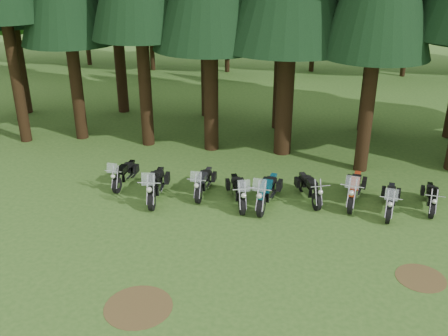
# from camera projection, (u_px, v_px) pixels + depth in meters

# --- Properties ---
(ground) EXTENTS (120.00, 120.00, 0.00)m
(ground) POSITION_uv_depth(u_px,v_px,m) (261.00, 273.00, 14.33)
(ground) COLOR #31571E
(ground) RESTS_ON ground
(decid_2) EXTENTS (6.72, 6.53, 8.40)m
(decid_2) POSITION_uv_depth(u_px,v_px,m) (152.00, 3.00, 36.27)
(decid_2) COLOR black
(decid_2) RESTS_ON ground
(decid_3) EXTENTS (6.12, 5.95, 7.65)m
(decid_3) POSITION_uv_depth(u_px,v_px,m) (231.00, 10.00, 35.92)
(decid_3) COLOR black
(decid_3) RESTS_ON ground
(decid_4) EXTENTS (5.93, 5.76, 7.41)m
(decid_4) POSITION_uv_depth(u_px,v_px,m) (319.00, 12.00, 36.12)
(decid_4) COLOR black
(decid_4) RESTS_ON ground
(dirt_patch_0) EXTENTS (1.80, 1.80, 0.01)m
(dirt_patch_0) POSITION_uv_depth(u_px,v_px,m) (138.00, 307.00, 12.97)
(dirt_patch_0) COLOR #4C3D1E
(dirt_patch_0) RESTS_ON ground
(dirt_patch_1) EXTENTS (1.40, 1.40, 0.01)m
(dirt_patch_1) POSITION_uv_depth(u_px,v_px,m) (421.00, 278.00, 14.11)
(dirt_patch_1) COLOR #4C3D1E
(dirt_patch_1) RESTS_ON ground
(motorcycle_0) EXTENTS (0.45, 2.12, 1.33)m
(motorcycle_0) POSITION_uv_depth(u_px,v_px,m) (124.00, 174.00, 19.53)
(motorcycle_0) COLOR black
(motorcycle_0) RESTS_ON ground
(motorcycle_1) EXTENTS (0.58, 2.52, 1.58)m
(motorcycle_1) POSITION_uv_depth(u_px,v_px,m) (156.00, 186.00, 18.38)
(motorcycle_1) COLOR black
(motorcycle_1) RESTS_ON ground
(motorcycle_2) EXTENTS (0.44, 2.18, 1.37)m
(motorcycle_2) POSITION_uv_depth(u_px,v_px,m) (204.00, 183.00, 18.79)
(motorcycle_2) COLOR black
(motorcycle_2) RESTS_ON ground
(motorcycle_3) EXTENTS (0.98, 2.28, 1.46)m
(motorcycle_3) POSITION_uv_depth(u_px,v_px,m) (238.00, 192.00, 18.04)
(motorcycle_3) COLOR black
(motorcycle_3) RESTS_ON ground
(motorcycle_4) EXTENTS (0.72, 2.50, 1.57)m
(motorcycle_4) POSITION_uv_depth(u_px,v_px,m) (267.00, 192.00, 17.92)
(motorcycle_4) COLOR black
(motorcycle_4) RESTS_ON ground
(motorcycle_5) EXTENTS (0.89, 2.08, 0.88)m
(motorcycle_5) POSITION_uv_depth(u_px,v_px,m) (309.00, 189.00, 18.33)
(motorcycle_5) COLOR black
(motorcycle_5) RESTS_ON ground
(motorcycle_6) EXTENTS (0.77, 2.48, 1.56)m
(motorcycle_6) POSITION_uv_depth(u_px,v_px,m) (354.00, 190.00, 18.12)
(motorcycle_6) COLOR black
(motorcycle_6) RESTS_ON ground
(motorcycle_7) EXTENTS (0.66, 2.24, 1.41)m
(motorcycle_7) POSITION_uv_depth(u_px,v_px,m) (390.00, 201.00, 17.44)
(motorcycle_7) COLOR black
(motorcycle_7) RESTS_ON ground
(motorcycle_8) EXTENTS (0.38, 1.99, 0.81)m
(motorcycle_8) POSITION_uv_depth(u_px,v_px,m) (431.00, 198.00, 17.73)
(motorcycle_8) COLOR black
(motorcycle_8) RESTS_ON ground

